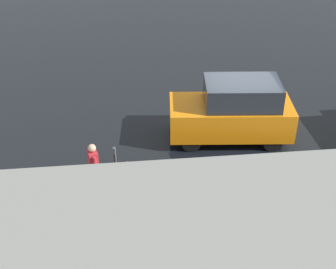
% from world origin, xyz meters
% --- Properties ---
extents(ground_plane, '(60.00, 60.00, 0.00)m').
position_xyz_m(ground_plane, '(0.00, 0.00, 0.00)').
color(ground_plane, black).
extents(kerb_strip, '(24.00, 3.20, 0.04)m').
position_xyz_m(kerb_strip, '(0.00, 4.20, 0.02)').
color(kerb_strip, gray).
rests_on(kerb_strip, ground).
extents(moving_hatchback, '(4.04, 2.06, 2.06)m').
position_xyz_m(moving_hatchback, '(0.32, 0.48, 1.03)').
color(moving_hatchback, orange).
rests_on(moving_hatchback, ground).
extents(fire_hydrant, '(0.42, 0.31, 0.80)m').
position_xyz_m(fire_hydrant, '(3.80, 2.61, 0.40)').
color(fire_hydrant, gold).
rests_on(fire_hydrant, ground).
extents(pedestrian, '(0.32, 0.55, 1.62)m').
position_xyz_m(pedestrian, '(4.71, 2.85, 0.96)').
color(pedestrian, '#B2262D').
rests_on(pedestrian, ground).
extents(metal_railing, '(11.23, 0.04, 1.05)m').
position_xyz_m(metal_railing, '(-0.66, 5.27, 0.73)').
color(metal_railing, '#B7BABF').
rests_on(metal_railing, ground).
extents(sign_post, '(0.07, 0.44, 2.40)m').
position_xyz_m(sign_post, '(4.08, 4.22, 1.58)').
color(sign_post, '#4C4C51').
rests_on(sign_post, ground).
extents(puddle_patch, '(3.80, 3.80, 0.01)m').
position_xyz_m(puddle_patch, '(0.65, 0.76, 0.00)').
color(puddle_patch, black).
rests_on(puddle_patch, ground).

